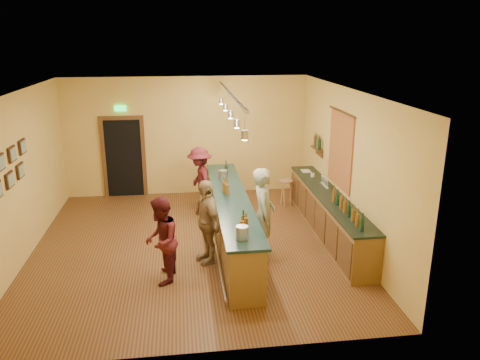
{
  "coord_description": "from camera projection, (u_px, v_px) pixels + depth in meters",
  "views": [
    {
      "loc": [
        -0.17,
        -9.01,
        4.21
      ],
      "look_at": [
        1.03,
        0.2,
        1.34
      ],
      "focal_mm": 35.0,
      "sensor_mm": 36.0,
      "label": 1
    }
  ],
  "objects": [
    {
      "name": "back_counter",
      "position": [
        328.0,
        214.0,
        10.19
      ],
      "size": [
        0.6,
        4.55,
        1.27
      ],
      "color": "brown",
      "rests_on": "floor"
    },
    {
      "name": "wall_left",
      "position": [
        20.0,
        178.0,
        8.93
      ],
      "size": [
        0.02,
        7.0,
        3.2
      ],
      "primitive_type": "cube",
      "color": "gold",
      "rests_on": "floor"
    },
    {
      "name": "customer_a",
      "position": [
        161.0,
        241.0,
        8.16
      ],
      "size": [
        0.68,
        0.83,
        1.57
      ],
      "primitive_type": "imported",
      "rotation": [
        0.0,
        0.0,
        -1.69
      ],
      "color": "#59191E",
      "rests_on": "floor"
    },
    {
      "name": "ceiling",
      "position": [
        188.0,
        91.0,
        8.86
      ],
      "size": [
        6.5,
        7.0,
        0.02
      ],
      "primitive_type": "cube",
      "color": "silver",
      "rests_on": "wall_back"
    },
    {
      "name": "tasting_bar",
      "position": [
        231.0,
        217.0,
        9.72
      ],
      "size": [
        0.73,
        5.1,
        1.38
      ],
      "color": "brown",
      "rests_on": "floor"
    },
    {
      "name": "wall_back",
      "position": [
        187.0,
        136.0,
        12.65
      ],
      "size": [
        6.5,
        0.02,
        3.2
      ],
      "primitive_type": "cube",
      "color": "gold",
      "rests_on": "floor"
    },
    {
      "name": "doorway",
      "position": [
        124.0,
        156.0,
        12.56
      ],
      "size": [
        1.15,
        0.09,
        2.48
      ],
      "color": "black",
      "rests_on": "wall_back"
    },
    {
      "name": "bottle_shelf",
      "position": [
        317.0,
        144.0,
        11.5
      ],
      "size": [
        0.17,
        0.55,
        0.54
      ],
      "color": "#502F18",
      "rests_on": "wall_right"
    },
    {
      "name": "picture_grid",
      "position": [
        6.0,
        171.0,
        8.12
      ],
      "size": [
        0.06,
        2.2,
        0.7
      ],
      "primitive_type": null,
      "color": "#382111",
      "rests_on": "wall_left"
    },
    {
      "name": "tapestry",
      "position": [
        340.0,
        151.0,
        10.03
      ],
      "size": [
        0.03,
        1.4,
        1.6
      ],
      "primitive_type": "cube",
      "color": "#A42A20",
      "rests_on": "wall_right"
    },
    {
      "name": "floor",
      "position": [
        193.0,
        245.0,
        9.8
      ],
      "size": [
        7.0,
        7.0,
        0.0
      ],
      "primitive_type": "plane",
      "color": "#4F2916",
      "rests_on": "ground"
    },
    {
      "name": "wall_front",
      "position": [
        198.0,
        247.0,
        6.02
      ],
      "size": [
        6.5,
        0.02,
        3.2
      ],
      "primitive_type": "cube",
      "color": "gold",
      "rests_on": "floor"
    },
    {
      "name": "bartender",
      "position": [
        263.0,
        214.0,
        9.01
      ],
      "size": [
        0.55,
        0.73,
        1.84
      ],
      "primitive_type": "imported",
      "rotation": [
        0.0,
        0.0,
        1.4
      ],
      "color": "gray",
      "rests_on": "floor"
    },
    {
      "name": "customer_c",
      "position": [
        200.0,
        180.0,
        11.46
      ],
      "size": [
        0.77,
        1.14,
        1.64
      ],
      "primitive_type": "imported",
      "rotation": [
        0.0,
        0.0,
        -1.41
      ],
      "color": "#59191E",
      "rests_on": "floor"
    },
    {
      "name": "customer_b",
      "position": [
        207.0,
        221.0,
        8.9
      ],
      "size": [
        0.7,
        1.05,
        1.65
      ],
      "primitive_type": "imported",
      "rotation": [
        0.0,
        0.0,
        -1.23
      ],
      "color": "#997A51",
      "rests_on": "floor"
    },
    {
      "name": "bar_stool",
      "position": [
        286.0,
        186.0,
        11.88
      ],
      "size": [
        0.34,
        0.34,
        0.7
      ],
      "rotation": [
        0.0,
        0.0,
        -0.31
      ],
      "color": "olive",
      "rests_on": "floor"
    },
    {
      "name": "pendant_track",
      "position": [
        230.0,
        102.0,
        9.02
      ],
      "size": [
        0.11,
        4.6,
        0.5
      ],
      "color": "silver",
      "rests_on": "ceiling"
    },
    {
      "name": "wall_right",
      "position": [
        347.0,
        167.0,
        9.73
      ],
      "size": [
        0.02,
        7.0,
        3.2
      ],
      "primitive_type": "cube",
      "color": "gold",
      "rests_on": "floor"
    }
  ]
}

